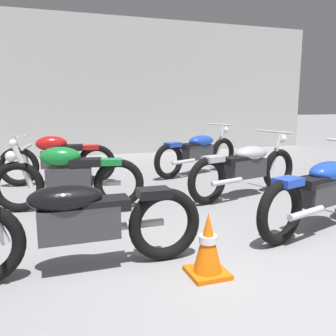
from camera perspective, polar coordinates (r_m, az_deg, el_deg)
ground_plane at (r=3.07m, az=15.54°, el=-17.75°), size 60.00×60.00×0.00m
back_wall at (r=10.05m, az=-10.65°, el=12.32°), size 12.65×0.24×3.60m
motorcycle_left_row_0 at (r=3.16m, az=-13.93°, el=-7.96°), size 2.17×0.68×0.97m
motorcycle_left_row_1 at (r=4.99m, az=-15.27°, el=-1.20°), size 1.95×0.58×0.88m
motorcycle_left_row_2 at (r=6.60m, az=-16.81°, el=1.48°), size 1.97×0.48×0.88m
motorcycle_right_row_0 at (r=4.44m, az=23.07°, el=-3.18°), size 2.11×0.89×0.97m
motorcycle_right_row_1 at (r=5.62m, az=12.11°, el=0.14°), size 2.13×0.84×0.97m
motorcycle_right_row_2 at (r=7.26m, az=4.72°, el=2.61°), size 2.07×0.97×0.97m
traffic_cone at (r=3.09m, az=6.23°, el=-11.91°), size 0.32×0.32×0.54m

